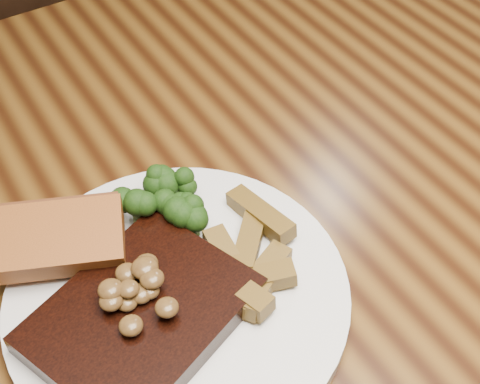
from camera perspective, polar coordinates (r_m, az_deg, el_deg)
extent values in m
cube|color=#513310|center=(0.67, -0.98, -2.78)|extent=(1.60, 0.90, 0.04)
cylinder|color=black|center=(1.49, 15.94, 8.52)|extent=(0.07, 0.07, 0.71)
cube|color=black|center=(1.37, -13.33, 11.05)|extent=(0.49, 0.49, 0.04)
cylinder|color=black|center=(1.71, -9.46, 9.65)|extent=(0.04, 0.04, 0.44)
cylinder|color=black|center=(1.47, -2.11, 2.88)|extent=(0.04, 0.04, 0.44)
cylinder|color=black|center=(1.36, -14.68, -3.78)|extent=(0.04, 0.04, 0.44)
cylinder|color=silver|center=(0.59, -5.30, -8.85)|extent=(0.36, 0.36, 0.01)
cube|color=black|center=(0.56, -8.40, -10.42)|extent=(0.21, 0.18, 0.03)
cube|color=#BFB294|center=(0.54, -5.51, -15.18)|extent=(0.16, 0.07, 0.02)
cube|color=brown|center=(0.62, -15.06, -5.09)|extent=(0.13, 0.10, 0.03)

